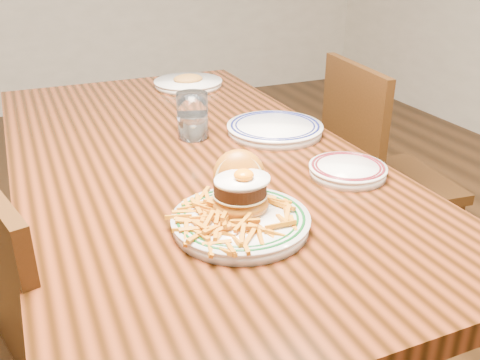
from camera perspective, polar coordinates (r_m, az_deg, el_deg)
name	(u,v)px	position (r m, az deg, el deg)	size (l,w,h in m)	color
table	(187,183)	(1.42, -5.63, -0.33)	(0.85, 1.60, 0.75)	black
chair_right	(376,174)	(2.00, 14.32, 0.66)	(0.45, 0.45, 0.87)	#381E0B
main_plate	(240,208)	(1.03, 0.05, -3.04)	(0.27, 0.28, 0.13)	white
side_plate	(348,169)	(1.26, 11.42, 1.12)	(0.18, 0.18, 0.03)	white
rear_plate	(275,128)	(1.50, 3.74, 5.54)	(0.27, 0.27, 0.03)	white
water_glass	(193,118)	(1.47, -5.07, 6.56)	(0.08, 0.08, 0.13)	white
far_plate	(188,83)	(1.99, -5.55, 10.30)	(0.25, 0.25, 0.04)	white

